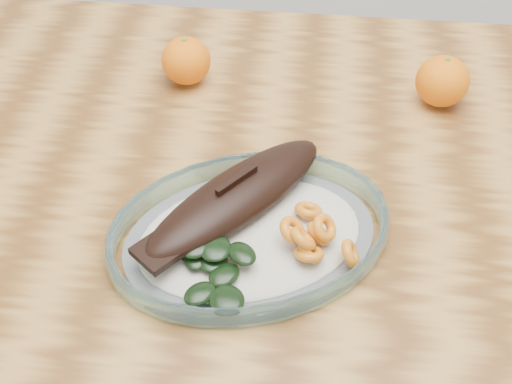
# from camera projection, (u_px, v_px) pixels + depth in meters

# --- Properties ---
(dining_table) EXTENTS (1.20, 0.80, 0.75)m
(dining_table) POSITION_uv_depth(u_px,v_px,m) (299.00, 223.00, 0.89)
(dining_table) COLOR brown
(dining_table) RESTS_ON ground
(plated_meal) EXTENTS (0.75, 0.75, 0.08)m
(plated_meal) POSITION_uv_depth(u_px,v_px,m) (249.00, 229.00, 0.72)
(plated_meal) COLOR white
(plated_meal) RESTS_ON dining_table
(orange_left) EXTENTS (0.07, 0.07, 0.07)m
(orange_left) POSITION_uv_depth(u_px,v_px,m) (186.00, 61.00, 0.93)
(orange_left) COLOR orange
(orange_left) RESTS_ON dining_table
(orange_right) EXTENTS (0.07, 0.07, 0.07)m
(orange_right) POSITION_uv_depth(u_px,v_px,m) (442.00, 81.00, 0.89)
(orange_right) COLOR orange
(orange_right) RESTS_ON dining_table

